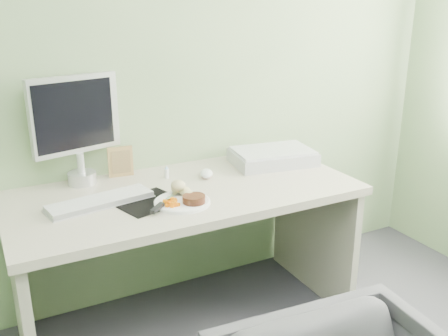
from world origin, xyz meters
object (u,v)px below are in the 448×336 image
scanner (273,157)px  monitor (76,124)px  desk (186,225)px  plate (182,202)px

scanner → monitor: bearing=178.5°
desk → plate: (-0.08, -0.15, 0.19)m
plate → monitor: size_ratio=0.47×
plate → scanner: 0.71m
desk → monitor: 0.70m
scanner → plate: bearing=-147.2°
desk → scanner: 0.63m
desk → scanner: (0.57, 0.14, 0.22)m
monitor → desk: bearing=-51.9°
plate → scanner: scanner is taller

